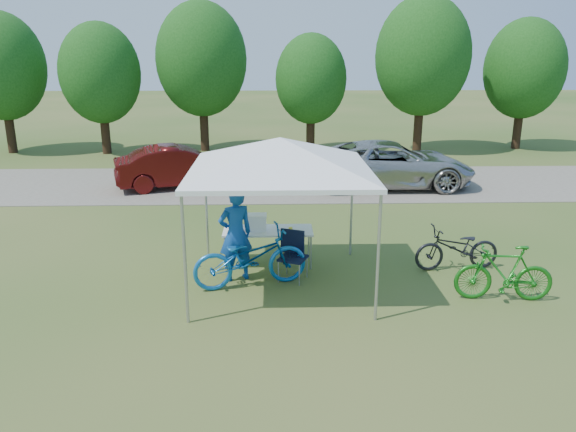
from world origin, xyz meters
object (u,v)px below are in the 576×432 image
(bike_blue, at_px, (250,258))
(bike_dark, at_px, (457,248))
(folding_table, at_px, (268,232))
(cyclist, at_px, (236,234))
(sedan, at_px, (180,166))
(cooler, at_px, (256,222))
(minivan, at_px, (391,164))
(folding_chair, at_px, (293,251))
(bike_green, at_px, (504,273))

(bike_blue, relative_size, bike_dark, 1.24)
(folding_table, relative_size, cyclist, 0.99)
(sedan, bearing_deg, bike_blue, -179.85)
(cooler, distance_m, minivan, 7.65)
(folding_table, bearing_deg, cooler, -180.00)
(folding_chair, xyz_separation_m, bike_green, (3.59, -1.09, -0.04))
(folding_table, bearing_deg, bike_blue, -106.34)
(cooler, relative_size, minivan, 0.09)
(bike_dark, bearing_deg, bike_green, 8.12)
(cyclist, xyz_separation_m, bike_blue, (0.28, -0.32, -0.35))
(bike_blue, relative_size, bike_green, 1.26)
(bike_dark, height_order, minivan, minivan)
(folding_chair, xyz_separation_m, sedan, (-3.26, 7.38, 0.12))
(cooler, height_order, minivan, minivan)
(cooler, distance_m, cyclist, 0.84)
(cooler, xyz_separation_m, bike_dark, (3.95, -0.40, -0.45))
(folding_table, distance_m, bike_blue, 1.13)
(folding_table, distance_m, bike_dark, 3.74)
(folding_chair, relative_size, cyclist, 0.51)
(bike_blue, height_order, sedan, sedan)
(minivan, height_order, sedan, minivan)
(folding_chair, bearing_deg, bike_blue, -132.54)
(cyclist, height_order, minivan, cyclist)
(bike_dark, bearing_deg, folding_chair, -90.00)
(folding_table, xyz_separation_m, minivan, (3.79, 6.49, 0.05))
(bike_dark, relative_size, sedan, 0.43)
(bike_blue, height_order, bike_dark, bike_blue)
(bike_dark, xyz_separation_m, sedan, (-6.50, 7.05, 0.22))
(folding_table, xyz_separation_m, bike_dark, (3.71, -0.40, -0.24))
(cyclist, bearing_deg, folding_chair, 158.29)
(folding_table, xyz_separation_m, bike_green, (4.06, -1.81, -0.19))
(cooler, distance_m, sedan, 7.12)
(folding_table, xyz_separation_m, cooler, (-0.24, -0.00, 0.20))
(cooler, relative_size, bike_blue, 0.21)
(bike_blue, distance_m, minivan, 8.62)
(bike_green, bearing_deg, bike_blue, -93.70)
(bike_blue, xyz_separation_m, sedan, (-2.47, 7.73, 0.12))
(cooler, bearing_deg, bike_dark, -5.78)
(folding_table, relative_size, sedan, 0.45)
(cyclist, relative_size, sedan, 0.46)
(bike_dark, height_order, sedan, sedan)
(cooler, height_order, bike_blue, bike_blue)
(folding_chair, distance_m, sedan, 8.06)
(folding_table, distance_m, folding_chair, 0.88)
(bike_dark, bearing_deg, cyclist, -90.95)
(bike_dark, bearing_deg, cooler, -101.54)
(bike_green, xyz_separation_m, minivan, (-0.27, 8.30, 0.23))
(folding_table, height_order, bike_green, bike_green)
(bike_green, distance_m, minivan, 8.31)
(bike_blue, xyz_separation_m, bike_green, (4.38, -0.73, -0.05))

